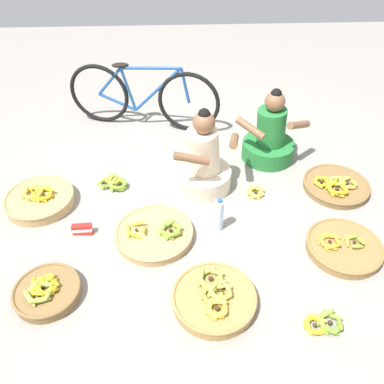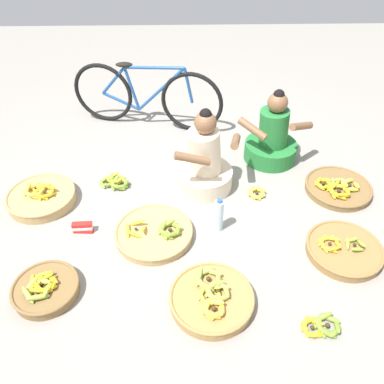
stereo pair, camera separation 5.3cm
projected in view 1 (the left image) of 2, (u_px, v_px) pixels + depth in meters
name	position (u px, v px, depth m)	size (l,w,h in m)	color
ground_plane	(191.00, 207.00, 3.42)	(10.00, 10.00, 0.00)	gray
vendor_woman_front	(203.00, 164.00, 3.48)	(0.60, 0.52, 0.80)	beige
vendor_woman_behind	(270.00, 138.00, 3.84)	(0.75, 0.52, 0.76)	#237233
bicycle_leaning	(143.00, 97.00, 4.24)	(1.66, 0.46, 0.73)	black
banana_basket_back_right	(344.00, 247.00, 3.01)	(0.58, 0.58, 0.13)	olive
banana_basket_mid_left	(47.00, 291.00, 2.69)	(0.47, 0.47, 0.16)	brown
banana_basket_near_vendor	(155.00, 233.00, 3.12)	(0.63, 0.63, 0.14)	tan
banana_basket_front_left	(214.00, 298.00, 2.65)	(0.58, 0.58, 0.16)	#A87F47
banana_basket_mid_right	(40.00, 199.00, 3.41)	(0.60, 0.60, 0.17)	tan
banana_basket_front_right	(336.00, 186.00, 3.58)	(0.60, 0.60, 0.14)	brown
loose_bananas_back_left	(114.00, 183.00, 3.63)	(0.32, 0.28, 0.09)	olive
loose_bananas_back_center	(255.00, 192.00, 3.54)	(0.19, 0.18, 0.08)	yellow
loose_bananas_near_bicycle	(324.00, 323.00, 2.53)	(0.29, 0.21, 0.09)	olive
water_bottle	(219.00, 215.00, 3.13)	(0.08, 0.08, 0.32)	silver
packet_carton_stack	(82.00, 229.00, 3.15)	(0.16, 0.06, 0.09)	red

